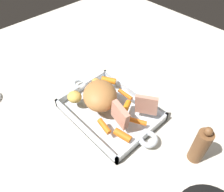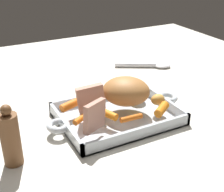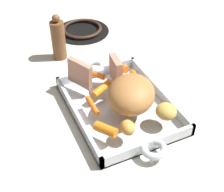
{
  "view_description": "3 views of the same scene",
  "coord_description": "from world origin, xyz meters",
  "px_view_note": "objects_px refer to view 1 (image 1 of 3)",
  "views": [
    {
      "loc": [
        -0.37,
        0.34,
        0.61
      ],
      "look_at": [
        0.02,
        -0.03,
        0.06
      ],
      "focal_mm": 34.78,
      "sensor_mm": 36.0,
      "label": 1
    },
    {
      "loc": [
        -0.38,
        -0.69,
        0.46
      ],
      "look_at": [
        -0.0,
        0.02,
        0.06
      ],
      "focal_mm": 51.15,
      "sensor_mm": 36.0,
      "label": 2
    },
    {
      "loc": [
        0.56,
        -0.28,
        0.57
      ],
      "look_at": [
        -0.0,
        -0.02,
        0.05
      ],
      "focal_mm": 51.13,
      "sensor_mm": 36.0,
      "label": 3
    }
  ],
  "objects_px": {
    "baby_carrot_short": "(123,135)",
    "potato_near_roast": "(96,83)",
    "roast_slice_thin": "(120,115)",
    "baby_carrot_southeast": "(104,126)",
    "baby_carrot_long": "(125,94)",
    "baby_carrot_northeast": "(126,108)",
    "potato_whole": "(75,97)",
    "baby_carrot_southwest": "(109,80)",
    "roasting_dish": "(110,111)",
    "roast_slice_thick": "(146,105)",
    "baby_carrot_center_right": "(138,122)",
    "pepper_mill": "(200,146)",
    "pork_roast": "(100,95)"
  },
  "relations": [
    {
      "from": "baby_carrot_short",
      "to": "potato_near_roast",
      "type": "xyz_separation_m",
      "value": [
        0.23,
        -0.09,
        0.0
      ]
    },
    {
      "from": "roast_slice_thin",
      "to": "baby_carrot_southeast",
      "type": "distance_m",
      "value": 0.06
    },
    {
      "from": "baby_carrot_long",
      "to": "baby_carrot_northeast",
      "type": "xyz_separation_m",
      "value": [
        -0.05,
        0.05,
        0.0
      ]
    },
    {
      "from": "baby_carrot_southeast",
      "to": "potato_whole",
      "type": "distance_m",
      "value": 0.16
    },
    {
      "from": "baby_carrot_long",
      "to": "baby_carrot_northeast",
      "type": "distance_m",
      "value": 0.07
    },
    {
      "from": "baby_carrot_long",
      "to": "baby_carrot_southwest",
      "type": "relative_size",
      "value": 1.14
    },
    {
      "from": "roasting_dish",
      "to": "baby_carrot_southwest",
      "type": "xyz_separation_m",
      "value": [
        0.09,
        -0.08,
        0.04
      ]
    },
    {
      "from": "baby_carrot_southeast",
      "to": "roasting_dish",
      "type": "bearing_deg",
      "value": -54.22
    },
    {
      "from": "roast_slice_thick",
      "to": "potato_near_roast",
      "type": "relative_size",
      "value": 1.8
    },
    {
      "from": "roast_slice_thick",
      "to": "baby_carrot_center_right",
      "type": "relative_size",
      "value": 1.31
    },
    {
      "from": "potato_near_roast",
      "to": "baby_carrot_southeast",
      "type": "bearing_deg",
      "value": 146.55
    },
    {
      "from": "baby_carrot_short",
      "to": "pepper_mill",
      "type": "distance_m",
      "value": 0.22
    },
    {
      "from": "roast_slice_thick",
      "to": "pepper_mill",
      "type": "bearing_deg",
      "value": 179.06
    },
    {
      "from": "roast_slice_thick",
      "to": "baby_carrot_southeast",
      "type": "bearing_deg",
      "value": 71.87
    },
    {
      "from": "roast_slice_thick",
      "to": "baby_carrot_northeast",
      "type": "bearing_deg",
      "value": 36.53
    },
    {
      "from": "roast_slice_thick",
      "to": "baby_carrot_center_right",
      "type": "bearing_deg",
      "value": 104.86
    },
    {
      "from": "roast_slice_thin",
      "to": "potato_whole",
      "type": "height_order",
      "value": "roast_slice_thin"
    },
    {
      "from": "roast_slice_thin",
      "to": "potato_near_roast",
      "type": "bearing_deg",
      "value": -17.3
    },
    {
      "from": "roasting_dish",
      "to": "baby_carrot_short",
      "type": "height_order",
      "value": "baby_carrot_short"
    },
    {
      "from": "baby_carrot_northeast",
      "to": "potato_near_roast",
      "type": "bearing_deg",
      "value": -1.73
    },
    {
      "from": "roast_slice_thin",
      "to": "baby_carrot_short",
      "type": "xyz_separation_m",
      "value": [
        -0.05,
        0.04,
        -0.03
      ]
    },
    {
      "from": "baby_carrot_long",
      "to": "baby_carrot_southwest",
      "type": "height_order",
      "value": "baby_carrot_southwest"
    },
    {
      "from": "pepper_mill",
      "to": "roasting_dish",
      "type": "bearing_deg",
      "value": 12.35
    },
    {
      "from": "roast_slice_thick",
      "to": "potato_near_roast",
      "type": "bearing_deg",
      "value": 9.24
    },
    {
      "from": "pork_roast",
      "to": "roast_slice_thick",
      "type": "height_order",
      "value": "pork_roast"
    },
    {
      "from": "pork_roast",
      "to": "baby_carrot_southeast",
      "type": "height_order",
      "value": "pork_roast"
    },
    {
      "from": "baby_carrot_southwest",
      "to": "potato_whole",
      "type": "relative_size",
      "value": 1.07
    },
    {
      "from": "baby_carrot_northeast",
      "to": "roasting_dish",
      "type": "bearing_deg",
      "value": 32.22
    },
    {
      "from": "roast_slice_thin",
      "to": "baby_carrot_center_right",
      "type": "xyz_separation_m",
      "value": [
        -0.04,
        -0.04,
        -0.03
      ]
    },
    {
      "from": "roast_slice_thin",
      "to": "roasting_dish",
      "type": "bearing_deg",
      "value": -17.29
    },
    {
      "from": "baby_carrot_southwest",
      "to": "baby_carrot_short",
      "type": "relative_size",
      "value": 0.99
    },
    {
      "from": "pork_roast",
      "to": "roast_slice_thin",
      "type": "distance_m",
      "value": 0.11
    },
    {
      "from": "baby_carrot_long",
      "to": "potato_near_roast",
      "type": "xyz_separation_m",
      "value": [
        0.11,
        0.04,
        0.01
      ]
    },
    {
      "from": "baby_carrot_northeast",
      "to": "baby_carrot_southeast",
      "type": "distance_m",
      "value": 0.11
    },
    {
      "from": "pepper_mill",
      "to": "baby_carrot_short",
      "type": "bearing_deg",
      "value": 33.9
    },
    {
      "from": "roasting_dish",
      "to": "roast_slice_thin",
      "type": "height_order",
      "value": "roast_slice_thin"
    },
    {
      "from": "baby_carrot_long",
      "to": "baby_carrot_southwest",
      "type": "xyz_separation_m",
      "value": [
        0.09,
        -0.0,
        0.0
      ]
    },
    {
      "from": "baby_carrot_southwest",
      "to": "pepper_mill",
      "type": "relative_size",
      "value": 0.37
    },
    {
      "from": "roasting_dish",
      "to": "baby_carrot_southeast",
      "type": "xyz_separation_m",
      "value": [
        -0.05,
        0.08,
        0.03
      ]
    },
    {
      "from": "roast_slice_thin",
      "to": "baby_carrot_center_right",
      "type": "distance_m",
      "value": 0.07
    },
    {
      "from": "roast_slice_thick",
      "to": "baby_carrot_southwest",
      "type": "distance_m",
      "value": 0.2
    },
    {
      "from": "roasting_dish",
      "to": "pepper_mill",
      "type": "xyz_separation_m",
      "value": [
        -0.3,
        -0.07,
        0.06
      ]
    },
    {
      "from": "roasting_dish",
      "to": "baby_carrot_center_right",
      "type": "xyz_separation_m",
      "value": [
        -0.12,
        -0.02,
        0.03
      ]
    },
    {
      "from": "roasting_dish",
      "to": "roast_slice_thick",
      "type": "bearing_deg",
      "value": -145.45
    },
    {
      "from": "roast_slice_thick",
      "to": "baby_carrot_northeast",
      "type": "xyz_separation_m",
      "value": [
        0.05,
        0.04,
        -0.03
      ]
    },
    {
      "from": "roast_slice_thick",
      "to": "potato_whole",
      "type": "distance_m",
      "value": 0.25
    },
    {
      "from": "roast_slice_thin",
      "to": "baby_carrot_short",
      "type": "bearing_deg",
      "value": 143.19
    },
    {
      "from": "pork_roast",
      "to": "roast_slice_thin",
      "type": "height_order",
      "value": "pork_roast"
    },
    {
      "from": "baby_carrot_northeast",
      "to": "baby_carrot_southeast",
      "type": "xyz_separation_m",
      "value": [
        -0.01,
        0.11,
        -0.0
      ]
    },
    {
      "from": "roast_slice_thin",
      "to": "baby_carrot_southwest",
      "type": "xyz_separation_m",
      "value": [
        0.16,
        -0.1,
        -0.03
      ]
    }
  ]
}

